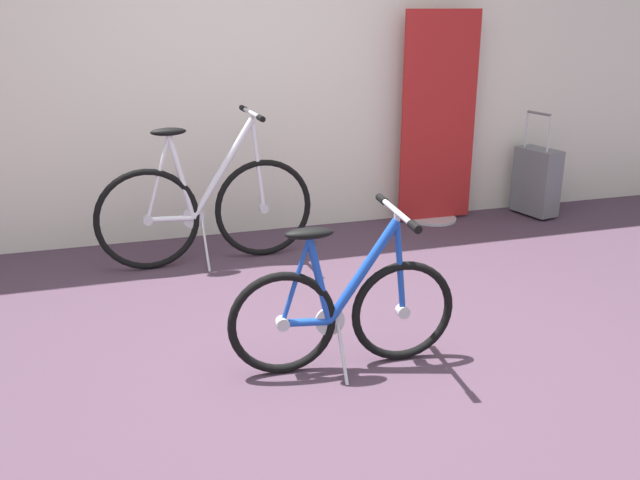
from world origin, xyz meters
The scene contains 6 objects.
ground_plane centered at (0.00, 0.00, 0.00)m, with size 8.21×8.21×0.00m, color #473342.
back_wall centered at (0.00, 2.27, 1.43)m, with size 8.21×0.10×2.86m, color silver.
floor_banner_stand centered at (1.50, 2.07, 0.71)m, with size 0.60×0.36×1.58m.
folding_bike_foreground centered at (0.06, 0.08, 0.30)m, with size 1.07×0.53×0.76m.
display_bike_left centered at (-0.33, 1.66, 0.37)m, with size 1.42×0.53×0.98m.
rolling_suitcase centered at (2.33, 1.96, 0.28)m, with size 0.26×0.39×0.83m.
Camera 1 is at (-0.90, -2.67, 1.62)m, focal length 39.06 mm.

